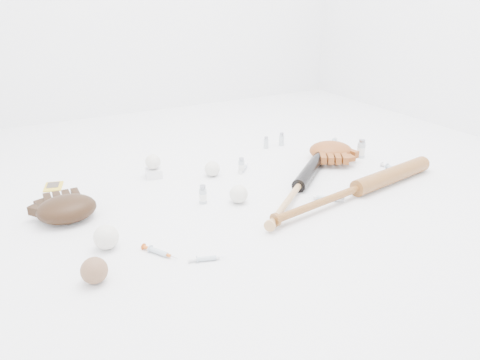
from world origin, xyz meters
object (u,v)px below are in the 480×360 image
bat_dark (299,186)px  pedestal (154,173)px  bat_wood (358,188)px  glove_dark (67,208)px

bat_dark → pedestal: bearing=97.4°
bat_dark → bat_wood: bearing=-77.6°
pedestal → bat_wood: bearing=-42.0°
bat_wood → glove_dark: 1.12m
glove_dark → pedestal: (0.41, 0.24, -0.03)m
glove_dark → bat_dark: bearing=-12.3°
bat_wood → pedestal: bat_wood is taller
bat_dark → pedestal: (-0.47, 0.44, -0.01)m
bat_dark → glove_dark: (-0.88, 0.20, 0.02)m
bat_wood → glove_dark: size_ratio=3.82×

